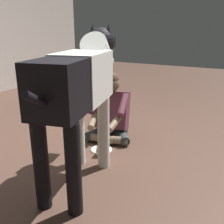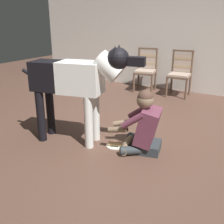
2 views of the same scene
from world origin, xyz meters
name	(u,v)px [view 2 (image 2 of 2)]	position (x,y,z in m)	size (l,w,h in m)	color
ground_plane	(120,138)	(0.00, 0.00, 0.00)	(14.12, 14.12, 0.00)	brown
back_wall	(189,34)	(0.00, 3.10, 1.30)	(8.16, 0.10, 2.60)	silver
dining_chair_left_of_pair	(146,67)	(-0.80, 2.66, 0.54)	(0.54, 0.54, 0.98)	brown
dining_chair_right_of_pair	(181,71)	(0.01, 2.66, 0.54)	(0.50, 0.50, 0.98)	brown
person_sitting_on_floor	(144,127)	(0.43, -0.17, 0.33)	(0.72, 0.57, 0.81)	#2E3539
large_dog	(76,81)	(-0.46, -0.38, 0.87)	(1.68, 0.58, 1.34)	silver
hot_dog_on_plate	(115,144)	(0.06, -0.26, 0.03)	(0.24, 0.24, 0.06)	white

